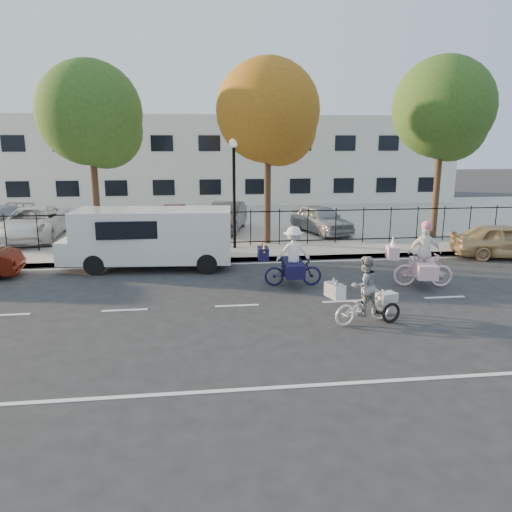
{
  "coord_description": "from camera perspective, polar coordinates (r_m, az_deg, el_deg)",
  "views": [
    {
      "loc": [
        -1.09,
        -12.91,
        4.42
      ],
      "look_at": [
        0.67,
        1.2,
        1.1
      ],
      "focal_mm": 35.0,
      "sensor_mm": 36.0,
      "label": 1
    }
  ],
  "objects": [
    {
      "name": "sidewalk",
      "position": [
        19.53,
        -3.74,
        0.26
      ],
      "size": [
        60.0,
        2.2,
        0.15
      ],
      "primitive_type": "cube",
      "color": "#A8A399",
      "rests_on": "ground"
    },
    {
      "name": "iron_fence",
      "position": [
        20.45,
        -3.96,
        3.2
      ],
      "size": [
        58.0,
        0.06,
        1.5
      ],
      "primitive_type": null,
      "color": "black",
      "rests_on": "sidewalk"
    },
    {
      "name": "lamppost",
      "position": [
        19.82,
        -2.54,
        9.35
      ],
      "size": [
        0.36,
        0.36,
        4.33
      ],
      "color": "black",
      "rests_on": "sidewalk"
    },
    {
      "name": "bull_bike",
      "position": [
        15.4,
        4.16,
        -0.71
      ],
      "size": [
        2.0,
        1.37,
        1.86
      ],
      "rotation": [
        0.0,
        0.0,
        1.52
      ],
      "color": "#121038",
      "rests_on": "ground"
    },
    {
      "name": "curb",
      "position": [
        18.51,
        -3.54,
        -0.46
      ],
      "size": [
        60.0,
        0.1,
        0.15
      ],
      "primitive_type": "cube",
      "color": "#A8A399",
      "rests_on": "ground"
    },
    {
      "name": "lot_car_c",
      "position": [
        23.97,
        -3.44,
        4.5
      ],
      "size": [
        2.42,
        4.33,
        1.35
      ],
      "primitive_type": "imported",
      "rotation": [
        0.0,
        0.0,
        -0.25
      ],
      "color": "#46474D",
      "rests_on": "parking_lot"
    },
    {
      "name": "zebra_trike",
      "position": [
        12.54,
        12.23,
        -4.65
      ],
      "size": [
        1.97,
        1.2,
        1.69
      ],
      "rotation": [
        0.0,
        0.0,
        1.87
      ],
      "color": "white",
      "rests_on": "ground"
    },
    {
      "name": "gold_sedan",
      "position": [
        21.29,
        26.56,
        1.58
      ],
      "size": [
        4.11,
        2.22,
        1.33
      ],
      "primitive_type": "imported",
      "rotation": [
        0.0,
        0.0,
        1.4
      ],
      "color": "tan",
      "rests_on": "ground"
    },
    {
      "name": "street_sign",
      "position": [
        19.96,
        -9.25,
        4.32
      ],
      "size": [
        0.85,
        0.06,
        1.8
      ],
      "color": "black",
      "rests_on": "sidewalk"
    },
    {
      "name": "tree_east",
      "position": [
        23.83,
        20.82,
        15.08
      ],
      "size": [
        4.33,
        4.33,
        7.95
      ],
      "color": "#442D1D",
      "rests_on": "ground"
    },
    {
      "name": "white_van",
      "position": [
        17.78,
        -11.93,
        2.25
      ],
      "size": [
        5.98,
        2.41,
        2.08
      ],
      "rotation": [
        0.0,
        0.0,
        -0.08
      ],
      "color": "white",
      "rests_on": "ground"
    },
    {
      "name": "ground",
      "position": [
        13.69,
        -2.18,
        -5.7
      ],
      "size": [
        120.0,
        120.0,
        0.0
      ],
      "primitive_type": "plane",
      "color": "#333334"
    },
    {
      "name": "tree_west",
      "position": [
        21.31,
        -18.02,
        14.73
      ],
      "size": [
        4.08,
        4.08,
        7.48
      ],
      "color": "#442D1D",
      "rests_on": "ground"
    },
    {
      "name": "unicorn_bike",
      "position": [
        16.06,
        18.51,
        -0.72
      ],
      "size": [
        2.08,
        1.48,
        2.06
      ],
      "rotation": [
        0.0,
        0.0,
        1.36
      ],
      "color": "#FCBFD3",
      "rests_on": "ground"
    },
    {
      "name": "parking_lot",
      "position": [
        28.27,
        -4.84,
        4.26
      ],
      "size": [
        60.0,
        15.6,
        0.15
      ],
      "primitive_type": "cube",
      "color": "#A8A399",
      "rests_on": "ground"
    },
    {
      "name": "lot_car_b",
      "position": [
        23.98,
        -24.15,
        3.43
      ],
      "size": [
        2.46,
        5.1,
        1.4
      ],
      "primitive_type": "imported",
      "rotation": [
        0.0,
        0.0,
        0.03
      ],
      "color": "white",
      "rests_on": "parking_lot"
    },
    {
      "name": "road_markings",
      "position": [
        13.69,
        -2.18,
        -5.68
      ],
      "size": [
        60.0,
        9.52,
        0.01
      ],
      "primitive_type": null,
      "color": "silver",
      "rests_on": "ground"
    },
    {
      "name": "tree_mid",
      "position": [
        20.87,
        1.74,
        15.71
      ],
      "size": [
        4.17,
        4.17,
        7.65
      ],
      "color": "#442D1D",
      "rests_on": "ground"
    },
    {
      "name": "lot_car_d",
      "position": [
        23.57,
        7.46,
        4.2
      ],
      "size": [
        2.64,
        4.1,
        1.3
      ],
      "primitive_type": "imported",
      "rotation": [
        0.0,
        0.0,
        0.31
      ],
      "color": "#95969C",
      "rests_on": "parking_lot"
    },
    {
      "name": "pedestrian",
      "position": [
        20.15,
        -13.9,
        3.06
      ],
      "size": [
        0.65,
        0.43,
        1.75
      ],
      "primitive_type": "imported",
      "rotation": [
        0.0,
        0.0,
        3.17
      ],
      "color": "black",
      "rests_on": "sidewalk"
    },
    {
      "name": "building",
      "position": [
        37.96,
        -5.57,
        10.95
      ],
      "size": [
        34.0,
        10.0,
        6.0
      ],
      "primitive_type": "cube",
      "color": "silver",
      "rests_on": "ground"
    }
  ]
}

